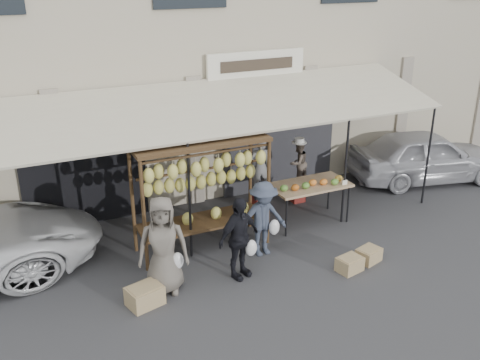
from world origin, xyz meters
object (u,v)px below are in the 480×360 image
object	(u,v)px
customer_right	(263,219)
crate_far	(145,296)
customer_left	(163,246)
crate_near_b	(369,255)
vendor_right	(298,163)
sedan	(426,156)
banana_rack	(202,174)
crate_near_a	(350,264)
vendor_left	(260,166)
customer_mid	(239,238)
produce_table	(311,186)

from	to	relation	value
customer_right	crate_far	xyz separation A→B (m)	(-2.54, -0.66, -0.59)
crate_far	customer_right	bearing A→B (deg)	14.66
customer_left	crate_near_b	distance (m)	3.93
vendor_right	crate_near_b	size ratio (longest dim) A/B	2.40
sedan	banana_rack	bearing A→B (deg)	111.17
crate_near_a	crate_far	world-z (taller)	crate_far
customer_right	customer_left	bearing A→B (deg)	-171.43
vendor_right	customer_right	world-z (taller)	customer_right
vendor_right	customer_right	bearing A→B (deg)	27.10
crate_near_b	sedan	size ratio (longest dim) A/B	0.11
vendor_left	customer_left	bearing A→B (deg)	48.46
crate_near_b	customer_mid	bearing A→B (deg)	166.62
produce_table	crate_far	distance (m)	4.38
produce_table	crate_near_a	size ratio (longest dim) A/B	3.78
vendor_left	crate_near_b	xyz separation A→B (m)	(0.83, -2.94, -0.93)
crate_near_a	sedan	world-z (taller)	sedan
vendor_right	customer_mid	bearing A→B (deg)	24.64
crate_far	sedan	xyz separation A→B (m)	(8.12, 2.27, 0.51)
banana_rack	crate_near_a	distance (m)	3.21
customer_left	crate_near_b	world-z (taller)	customer_left
customer_left	customer_right	bearing A→B (deg)	29.75
banana_rack	customer_mid	bearing A→B (deg)	-81.25
banana_rack	sedan	bearing A→B (deg)	7.84
customer_mid	vendor_right	bearing A→B (deg)	23.67
crate_far	vendor_left	bearing A→B (deg)	36.09
vendor_left	crate_far	distance (m)	4.31
produce_table	vendor_left	world-z (taller)	vendor_left
produce_table	crate_near_a	xyz separation A→B (m)	(-0.38, -2.01, -0.74)
produce_table	customer_right	distance (m)	1.72
customer_left	sedan	distance (m)	7.93
customer_left	crate_near_a	bearing A→B (deg)	4.51
customer_left	sedan	world-z (taller)	customer_left
crate_near_a	banana_rack	bearing A→B (deg)	137.37
banana_rack	crate_far	size ratio (longest dim) A/B	4.67
banana_rack	sedan	distance (m)	6.65
produce_table	crate_near_b	size ratio (longest dim) A/B	3.85
banana_rack	customer_left	size ratio (longest dim) A/B	1.49
banana_rack	crate_near_a	xyz separation A→B (m)	(2.11, -1.94, -1.44)
sedan	crate_near_b	bearing A→B (deg)	138.31
crate_near_a	crate_far	size ratio (longest dim) A/B	0.81
vendor_right	customer_left	world-z (taller)	customer_left
customer_mid	crate_near_b	world-z (taller)	customer_mid
vendor_right	crate_near_a	world-z (taller)	vendor_right
customer_mid	customer_right	distance (m)	0.93
produce_table	customer_mid	distance (m)	2.64
customer_mid	crate_near_a	distance (m)	2.14
vendor_left	crate_near_a	xyz separation A→B (m)	(0.30, -3.06, -0.93)
banana_rack	crate_near_b	distance (m)	3.52
sedan	vendor_right	bearing A→B (deg)	99.20
produce_table	crate_near_a	bearing A→B (deg)	-100.62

